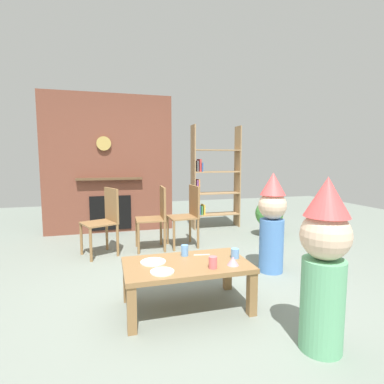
{
  "coord_description": "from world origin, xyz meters",
  "views": [
    {
      "loc": [
        -0.77,
        -2.87,
        1.3
      ],
      "look_at": [
        0.15,
        0.4,
        0.92
      ],
      "focal_mm": 28.07,
      "sensor_mm": 36.0,
      "label": 1
    }
  ],
  "objects_px": {
    "birthday_cake_slice": "(233,261)",
    "paper_cup_near_left": "(213,262)",
    "paper_cup_center": "(235,253)",
    "child_with_cone_hat": "(324,261)",
    "bookshelf": "(212,181)",
    "dining_chair_left": "(105,217)",
    "coffee_table": "(187,270)",
    "paper_plate_rear": "(162,272)",
    "potted_plant_tall": "(269,215)",
    "paper_plate_front": "(153,262)",
    "paper_cup_near_right": "(185,250)",
    "dining_chair_right": "(188,212)",
    "dining_chair_middle": "(156,214)",
    "child_in_pink": "(272,220)"
  },
  "relations": [
    {
      "from": "birthday_cake_slice",
      "to": "paper_cup_near_left",
      "type": "bearing_deg",
      "value": -173.57
    },
    {
      "from": "paper_cup_center",
      "to": "child_with_cone_hat",
      "type": "height_order",
      "value": "child_with_cone_hat"
    },
    {
      "from": "bookshelf",
      "to": "dining_chair_left",
      "type": "relative_size",
      "value": 2.11
    },
    {
      "from": "coffee_table",
      "to": "child_with_cone_hat",
      "type": "bearing_deg",
      "value": -47.48
    },
    {
      "from": "birthday_cake_slice",
      "to": "paper_cup_center",
      "type": "bearing_deg",
      "value": 61.0
    },
    {
      "from": "paper_plate_rear",
      "to": "child_with_cone_hat",
      "type": "bearing_deg",
      "value": -33.22
    },
    {
      "from": "dining_chair_left",
      "to": "potted_plant_tall",
      "type": "bearing_deg",
      "value": 162.71
    },
    {
      "from": "paper_plate_front",
      "to": "dining_chair_left",
      "type": "height_order",
      "value": "dining_chair_left"
    },
    {
      "from": "coffee_table",
      "to": "birthday_cake_slice",
      "type": "xyz_separation_m",
      "value": [
        0.36,
        -0.16,
        0.1
      ]
    },
    {
      "from": "paper_cup_near_right",
      "to": "paper_plate_rear",
      "type": "bearing_deg",
      "value": -127.97
    },
    {
      "from": "dining_chair_left",
      "to": "dining_chair_right",
      "type": "xyz_separation_m",
      "value": [
        1.18,
        0.08,
        0.0
      ]
    },
    {
      "from": "bookshelf",
      "to": "paper_cup_center",
      "type": "bearing_deg",
      "value": -105.62
    },
    {
      "from": "paper_plate_rear",
      "to": "dining_chair_right",
      "type": "bearing_deg",
      "value": 69.36
    },
    {
      "from": "paper_cup_near_left",
      "to": "dining_chair_left",
      "type": "distance_m",
      "value": 2.1
    },
    {
      "from": "child_with_cone_hat",
      "to": "dining_chair_middle",
      "type": "distance_m",
      "value": 2.67
    },
    {
      "from": "bookshelf",
      "to": "child_in_pink",
      "type": "distance_m",
      "value": 2.31
    },
    {
      "from": "child_with_cone_hat",
      "to": "potted_plant_tall",
      "type": "relative_size",
      "value": 1.93
    },
    {
      "from": "birthday_cake_slice",
      "to": "dining_chair_right",
      "type": "xyz_separation_m",
      "value": [
        0.14,
        1.97,
        0.07
      ]
    },
    {
      "from": "paper_plate_rear",
      "to": "paper_cup_near_right",
      "type": "bearing_deg",
      "value": 52.03
    },
    {
      "from": "paper_plate_rear",
      "to": "child_with_cone_hat",
      "type": "distance_m",
      "value": 1.18
    },
    {
      "from": "coffee_table",
      "to": "dining_chair_middle",
      "type": "distance_m",
      "value": 1.78
    },
    {
      "from": "paper_plate_rear",
      "to": "birthday_cake_slice",
      "type": "bearing_deg",
      "value": -0.11
    },
    {
      "from": "dining_chair_middle",
      "to": "dining_chair_right",
      "type": "bearing_deg",
      "value": -174.43
    },
    {
      "from": "paper_cup_near_left",
      "to": "dining_chair_left",
      "type": "bearing_deg",
      "value": 114.02
    },
    {
      "from": "coffee_table",
      "to": "potted_plant_tall",
      "type": "height_order",
      "value": "potted_plant_tall"
    },
    {
      "from": "paper_cup_near_left",
      "to": "paper_plate_rear",
      "type": "relative_size",
      "value": 0.52
    },
    {
      "from": "paper_cup_near_left",
      "to": "paper_cup_near_right",
      "type": "relative_size",
      "value": 0.98
    },
    {
      "from": "coffee_table",
      "to": "potted_plant_tall",
      "type": "xyz_separation_m",
      "value": [
        1.94,
        1.98,
        0.01
      ]
    },
    {
      "from": "birthday_cake_slice",
      "to": "paper_cup_near_right",
      "type": "bearing_deg",
      "value": 133.34
    },
    {
      "from": "potted_plant_tall",
      "to": "dining_chair_left",
      "type": "bearing_deg",
      "value": -174.68
    },
    {
      "from": "birthday_cake_slice",
      "to": "child_in_pink",
      "type": "distance_m",
      "value": 1.09
    },
    {
      "from": "dining_chair_left",
      "to": "paper_cup_near_left",
      "type": "bearing_deg",
      "value": 91.41
    },
    {
      "from": "paper_cup_near_right",
      "to": "birthday_cake_slice",
      "type": "bearing_deg",
      "value": -46.66
    },
    {
      "from": "child_in_pink",
      "to": "potted_plant_tall",
      "type": "distance_m",
      "value": 1.64
    },
    {
      "from": "dining_chair_left",
      "to": "child_in_pink",
      "type": "bearing_deg",
      "value": 124.91
    },
    {
      "from": "paper_cup_center",
      "to": "child_in_pink",
      "type": "relative_size",
      "value": 0.08
    },
    {
      "from": "paper_cup_near_right",
      "to": "child_in_pink",
      "type": "xyz_separation_m",
      "value": [
        1.12,
        0.38,
        0.15
      ]
    },
    {
      "from": "dining_chair_left",
      "to": "potted_plant_tall",
      "type": "distance_m",
      "value": 2.64
    },
    {
      "from": "dining_chair_middle",
      "to": "potted_plant_tall",
      "type": "bearing_deg",
      "value": -172.42
    },
    {
      "from": "child_in_pink",
      "to": "dining_chair_middle",
      "type": "relative_size",
      "value": 1.27
    },
    {
      "from": "paper_plate_rear",
      "to": "child_in_pink",
      "type": "xyz_separation_m",
      "value": [
        1.39,
        0.73,
        0.19
      ]
    },
    {
      "from": "dining_chair_middle",
      "to": "bookshelf",
      "type": "bearing_deg",
      "value": -137.08
    },
    {
      "from": "dining_chair_left",
      "to": "bookshelf",
      "type": "bearing_deg",
      "value": -172.43
    },
    {
      "from": "dining_chair_middle",
      "to": "potted_plant_tall",
      "type": "xyz_separation_m",
      "value": [
        1.92,
        0.2,
        -0.16
      ]
    },
    {
      "from": "coffee_table",
      "to": "potted_plant_tall",
      "type": "distance_m",
      "value": 2.77
    },
    {
      "from": "paper_plate_rear",
      "to": "dining_chair_left",
      "type": "distance_m",
      "value": 1.95
    },
    {
      "from": "coffee_table",
      "to": "paper_cup_center",
      "type": "height_order",
      "value": "paper_cup_center"
    },
    {
      "from": "paper_cup_near_right",
      "to": "child_with_cone_hat",
      "type": "xyz_separation_m",
      "value": [
        0.7,
        -0.99,
        0.17
      ]
    },
    {
      "from": "bookshelf",
      "to": "dining_chair_right",
      "type": "height_order",
      "value": "bookshelf"
    },
    {
      "from": "paper_cup_near_right",
      "to": "coffee_table",
      "type": "bearing_deg",
      "value": -99.42
    }
  ]
}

